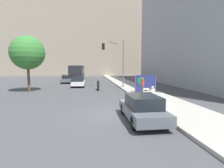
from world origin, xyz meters
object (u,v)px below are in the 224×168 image
Objects in this scene: traffic_light_pole at (116,56)px; parked_car_curbside at (142,108)px; street_tree_near_curb at (27,53)px; jogger_on_sidewalk at (142,86)px; car_on_road_nearest at (79,82)px; city_bus_on_road at (77,72)px; pedestrian_behind at (143,83)px; seated_protester at (153,93)px; motorcycle_on_road at (98,86)px; car_on_road_midblock at (67,79)px; protest_banner at (145,83)px.

parked_car_curbside is at bearing -92.85° from traffic_light_pole.
jogger_on_sidewalk is at bearing -20.24° from street_tree_near_curb.
city_bus_on_road is at bearing 94.59° from car_on_road_nearest.
pedestrian_behind is 0.27× the size of traffic_light_pole.
seated_protester is at bearing -82.42° from traffic_light_pole.
street_tree_near_curb is at bearing -178.15° from motorcycle_on_road.
pedestrian_behind is 5.43m from motorcycle_on_road.
car_on_road_nearest is 5.09m from motorcycle_on_road.
street_tree_near_curb reaches higher than traffic_light_pole.
car_on_road_nearest is 6.36m from car_on_road_midblock.
seated_protester is at bearing -34.28° from street_tree_near_curb.
pedestrian_behind is 0.14× the size of city_bus_on_road.
jogger_on_sidewalk is at bearing -70.74° from city_bus_on_road.
traffic_light_pole reaches higher than jogger_on_sidewalk.
jogger_on_sidewalk is 6.27m from motorcycle_on_road.
pedestrian_behind is at bearing -40.41° from car_on_road_nearest.
traffic_light_pole is 4.92m from motorcycle_on_road.
jogger_on_sidewalk is 2.73m from pedestrian_behind.
protest_banner is (0.95, 4.76, 0.32)m from seated_protester.
street_tree_near_curb is (-12.07, 4.45, 3.41)m from jogger_on_sidewalk.
pedestrian_behind is (1.14, 6.17, 0.22)m from seated_protester.
jogger_on_sidewalk reaches higher than parked_car_curbside.
car_on_road_nearest is (-4.38, 16.79, -0.01)m from parked_car_curbside.
protest_banner is at bearing -36.38° from motorcycle_on_road.
traffic_light_pole is at bearing 87.15° from parked_car_curbside.
protest_banner is 0.37× the size of traffic_light_pole.
street_tree_near_curb is (-12.74, 3.27, 3.28)m from protest_banner.
parked_car_curbside is at bearing 93.21° from jogger_on_sidewalk.
pedestrian_behind reaches higher than car_on_road_nearest.
traffic_light_pole is at bearing 112.81° from protest_banner.
parked_car_curbside is (-2.09, -4.14, -0.11)m from seated_protester.
city_bus_on_road reaches higher than protest_banner.
protest_banner is at bearing -46.75° from car_on_road_nearest.
street_tree_near_curb reaches higher than protest_banner.
motorcycle_on_road is at bearing 129.58° from seated_protester.
pedestrian_behind is 0.35× the size of car_on_road_nearest.
motorcycle_on_road is at bearing 1.85° from street_tree_near_curb.
car_on_road_midblock is at bearing 130.14° from seated_protester.
seated_protester is at bearing -86.55° from pedestrian_behind.
parked_car_curbside is at bearing -81.97° from motorcycle_on_road.
street_tree_near_curb is (-11.78, 8.03, 3.60)m from seated_protester.
protest_banner is at bearing -54.70° from car_on_road_midblock.
protest_banner reaches higher than car_on_road_nearest.
pedestrian_behind is 0.35× the size of car_on_road_midblock.
city_bus_on_road is (-8.49, 21.21, 0.64)m from protest_banner.
car_on_road_nearest is at bearing 131.82° from seated_protester.
motorcycle_on_road is (-3.84, 8.29, -0.28)m from seated_protester.
protest_banner is 13.55m from street_tree_near_curb.
traffic_light_pole is (-1.65, 6.69, 3.28)m from jogger_on_sidewalk.
city_bus_on_road is 18.62m from street_tree_near_curb.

